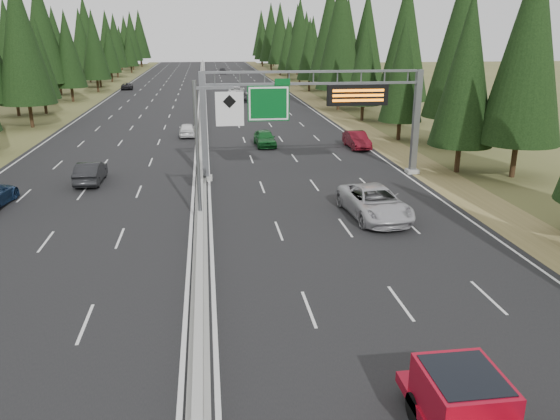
{
  "coord_description": "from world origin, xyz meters",
  "views": [
    {
      "loc": [
        0.57,
        -4.38,
        10.42
      ],
      "look_at": [
        3.84,
        20.0,
        2.42
      ],
      "focal_mm": 35.0,
      "sensor_mm": 36.0,
      "label": 1
    }
  ],
  "objects": [
    {
      "name": "car_onc_white",
      "position": [
        -1.5,
        53.29,
        0.78
      ],
      "size": [
        1.72,
        4.13,
        1.4
      ],
      "primitive_type": "imported",
      "rotation": [
        0.0,
        0.0,
        3.16
      ],
      "color": "white",
      "rests_on": "road"
    },
    {
      "name": "car_ahead_green",
      "position": [
        6.01,
        47.05,
        0.85
      ],
      "size": [
        1.99,
        4.57,
        1.53
      ],
      "primitive_type": "imported",
      "rotation": [
        0.0,
        0.0,
        0.04
      ],
      "color": "#155B23",
      "rests_on": "road"
    },
    {
      "name": "car_ahead_dkgrey",
      "position": [
        6.07,
        83.26,
        0.78
      ],
      "size": [
        2.24,
        4.92,
        1.4
      ],
      "primitive_type": "imported",
      "rotation": [
        0.0,
        0.0,
        -0.06
      ],
      "color": "#232326",
      "rests_on": "road"
    },
    {
      "name": "sign_gantry",
      "position": [
        8.92,
        34.88,
        5.27
      ],
      "size": [
        16.75,
        0.98,
        7.8
      ],
      "color": "slate",
      "rests_on": "road"
    },
    {
      "name": "silver_minivan",
      "position": [
        10.12,
        25.09,
        0.98
      ],
      "size": [
        3.4,
        6.63,
        1.79
      ],
      "primitive_type": "imported",
      "rotation": [
        0.0,
        0.0,
        0.07
      ],
      "color": "#B2B1B6",
      "rests_on": "road"
    },
    {
      "name": "shoulder_right",
      "position": [
        17.8,
        80.0,
        0.03
      ],
      "size": [
        3.6,
        260.0,
        0.06
      ],
      "primitive_type": "cube",
      "color": "olive",
      "rests_on": "ground"
    },
    {
      "name": "car_ahead_dkred",
      "position": [
        14.5,
        45.0,
        0.85
      ],
      "size": [
        1.73,
        4.7,
        1.54
      ],
      "primitive_type": "imported",
      "rotation": [
        0.0,
        0.0,
        0.02
      ],
      "color": "#5C0D17",
      "rests_on": "road"
    },
    {
      "name": "hov_sign_pole",
      "position": [
        0.58,
        24.97,
        4.72
      ],
      "size": [
        2.8,
        0.5,
        8.0
      ],
      "color": "slate",
      "rests_on": "road"
    },
    {
      "name": "road",
      "position": [
        0.0,
        80.0,
        0.04
      ],
      "size": [
        32.0,
        260.0,
        0.08
      ],
      "primitive_type": "cube",
      "color": "black",
      "rests_on": "ground"
    },
    {
      "name": "tree_row_left",
      "position": [
        -22.08,
        69.55,
        9.3
      ],
      "size": [
        11.79,
        245.69,
        18.88
      ],
      "color": "black",
      "rests_on": "ground"
    },
    {
      "name": "car_onc_far",
      "position": [
        -14.35,
        105.59,
        0.72
      ],
      "size": [
        2.51,
        4.77,
        1.28
      ],
      "primitive_type": "imported",
      "rotation": [
        0.0,
        0.0,
        3.23
      ],
      "color": "black",
      "rests_on": "road"
    },
    {
      "name": "tree_row_right",
      "position": [
        21.95,
        72.87,
        9.64
      ],
      "size": [
        12.39,
        243.5,
        18.94
      ],
      "color": "black",
      "rests_on": "ground"
    },
    {
      "name": "car_ahead_far",
      "position": [
        5.27,
        145.4,
        0.86
      ],
      "size": [
        2.0,
        4.65,
        1.56
      ],
      "primitive_type": "imported",
      "rotation": [
        0.0,
        0.0,
        -0.03
      ],
      "color": "black",
      "rests_on": "road"
    },
    {
      "name": "shoulder_left",
      "position": [
        -17.8,
        80.0,
        0.03
      ],
      "size": [
        3.6,
        260.0,
        0.06
      ],
      "primitive_type": "cube",
      "color": "#525628",
      "rests_on": "ground"
    },
    {
      "name": "car_ahead_white",
      "position": [
        5.73,
        90.81,
        0.88
      ],
      "size": [
        3.05,
        5.93,
        1.6
      ],
      "primitive_type": "imported",
      "rotation": [
        0.0,
        0.0,
        -0.07
      ],
      "color": "white",
      "rests_on": "road"
    },
    {
      "name": "car_onc_near",
      "position": [
        -7.9,
        35.31,
        0.86
      ],
      "size": [
        1.67,
        4.73,
        1.55
      ],
      "primitive_type": "imported",
      "rotation": [
        0.0,
        0.0,
        3.15
      ],
      "color": "black",
      "rests_on": "road"
    },
    {
      "name": "median_barrier",
      "position": [
        0.0,
        80.0,
        0.41
      ],
      "size": [
        0.7,
        260.0,
        0.85
      ],
      "color": "gray",
      "rests_on": "road"
    },
    {
      "name": "red_pickup",
      "position": [
        6.92,
        6.48,
        1.16
      ],
      "size": [
        2.14,
        5.98,
        1.95
      ],
      "color": "black",
      "rests_on": "road"
    }
  ]
}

